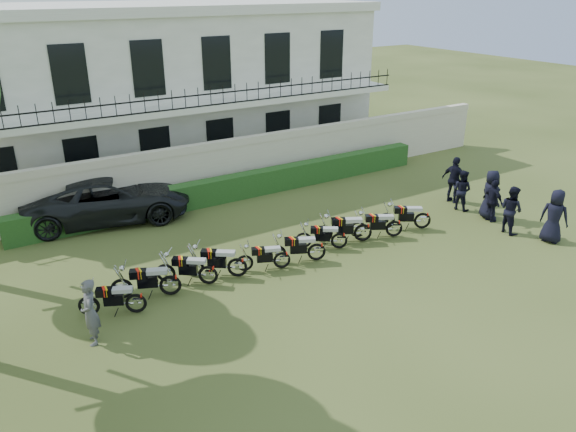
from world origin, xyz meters
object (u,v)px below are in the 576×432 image
object	(u,v)px
motorcycle_6	(339,237)
motorcycle_1	(170,280)
motorcycle_2	(208,271)
inspector	(90,312)
motorcycle_5	(317,248)
officer_0	(554,216)
officer_3	(490,194)
motorcycle_3	(237,263)
officer_5	(455,180)
motorcycle_9	(423,217)
motorcycle_8	(394,225)
motorcycle_0	(136,299)
officer_2	(493,201)
officer_1	(511,210)
suv	(108,199)
officer_4	(462,190)
motorcycle_7	(363,228)
motorcycle_4	(282,256)

from	to	relation	value
motorcycle_6	motorcycle_1	bearing A→B (deg)	123.78
motorcycle_2	inspector	size ratio (longest dim) A/B	0.89
motorcycle_5	officer_0	world-z (taller)	officer_0
officer_0	officer_3	size ratio (longest dim) A/B	1.01
motorcycle_3	officer_5	xyz separation A→B (m)	(10.31, 1.05, 0.45)
motorcycle_1	motorcycle_9	bearing A→B (deg)	-68.61
motorcycle_8	officer_0	world-z (taller)	officer_0
motorcycle_1	motorcycle_2	size ratio (longest dim) A/B	1.19
motorcycle_5	motorcycle_6	distance (m)	1.18
motorcycle_0	motorcycle_3	xyz separation A→B (m)	(3.22, 0.35, 0.04)
officer_2	officer_0	bearing A→B (deg)	-165.79
officer_3	motorcycle_0	bearing A→B (deg)	105.69
motorcycle_2	motorcycle_1	bearing A→B (deg)	127.98
inspector	officer_1	size ratio (longest dim) A/B	1.00
motorcycle_1	suv	xyz separation A→B (m)	(0.06, 6.51, 0.34)
officer_4	motorcycle_1	bearing A→B (deg)	77.01
motorcycle_0	officer_0	xyz separation A→B (m)	(13.55, -3.04, 0.49)
motorcycle_5	officer_5	distance (m)	7.81
officer_5	motorcycle_5	bearing A→B (deg)	88.45
inspector	officer_4	size ratio (longest dim) A/B	1.08
officer_1	suv	bearing A→B (deg)	60.42
officer_0	officer_3	bearing A→B (deg)	-16.34
motorcycle_3	motorcycle_5	distance (m)	2.67
motorcycle_2	officer_5	size ratio (longest dim) A/B	0.82
officer_3	motorcycle_7	bearing A→B (deg)	99.06
motorcycle_2	motorcycle_5	world-z (taller)	motorcycle_2
motorcycle_4	motorcycle_8	size ratio (longest dim) A/B	0.96
inspector	motorcycle_1	bearing A→B (deg)	124.51
motorcycle_8	officer_4	xyz separation A→B (m)	(3.98, 0.62, 0.33)
motorcycle_3	motorcycle_9	bearing A→B (deg)	-56.18
motorcycle_6	motorcycle_9	distance (m)	3.55
motorcycle_2	suv	distance (m)	6.60
motorcycle_6	motorcycle_8	bearing A→B (deg)	-61.76
officer_0	officer_3	distance (m)	2.57
motorcycle_1	motorcycle_9	xyz separation A→B (m)	(9.42, -0.33, -0.02)
motorcycle_4	motorcycle_7	xyz separation A→B (m)	(3.38, 0.22, 0.07)
motorcycle_0	motorcycle_4	size ratio (longest dim) A/B	1.03
inspector	officer_2	size ratio (longest dim) A/B	1.07
officer_2	motorcycle_5	bearing A→B (deg)	90.86
motorcycle_7	motorcycle_6	bearing A→B (deg)	119.13
motorcycle_1	motorcycle_2	world-z (taller)	motorcycle_1
motorcycle_0	officer_3	distance (m)	13.44
officer_5	officer_2	bearing A→B (deg)	160.33
suv	motorcycle_4	bearing A→B (deg)	-141.14
motorcycle_0	motorcycle_1	world-z (taller)	motorcycle_1
motorcycle_9	inspector	bearing A→B (deg)	125.97
motorcycle_3	motorcycle_4	distance (m)	1.45
motorcycle_0	motorcycle_5	size ratio (longest dim) A/B	0.97
motorcycle_5	motorcycle_8	world-z (taller)	motorcycle_8
officer_0	motorcycle_9	bearing A→B (deg)	24.90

